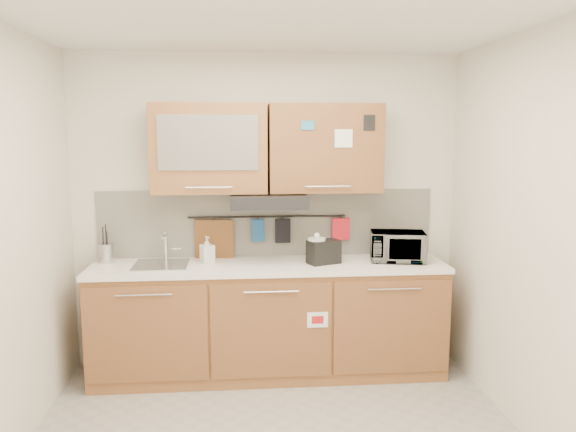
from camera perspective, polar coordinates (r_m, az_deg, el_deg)
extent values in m
plane|color=white|center=(3.25, -0.92, 19.96)|extent=(3.20, 3.20, 0.00)
plane|color=silver|center=(4.73, -2.16, 0.50)|extent=(3.20, 0.00, 3.20)
plane|color=silver|center=(3.72, 24.56, -2.42)|extent=(0.00, 3.00, 3.00)
cube|color=#A26639|center=(4.63, -1.92, -10.61)|extent=(2.80, 0.60, 0.88)
cube|color=black|center=(4.78, -1.89, -15.03)|extent=(2.80, 0.54, 0.10)
cube|color=brown|center=(4.38, -14.23, -11.59)|extent=(0.91, 0.02, 0.74)
cylinder|color=silver|center=(4.26, -14.44, -7.78)|extent=(0.41, 0.01, 0.01)
cube|color=brown|center=(4.33, -1.70, -11.57)|extent=(0.91, 0.02, 0.74)
cylinder|color=silver|center=(4.21, -1.70, -7.72)|extent=(0.41, 0.01, 0.01)
cube|color=brown|center=(4.48, 10.55, -11.04)|extent=(0.91, 0.02, 0.74)
cylinder|color=silver|center=(4.36, 10.74, -7.30)|extent=(0.41, 0.01, 0.01)
cube|color=white|center=(4.50, -1.94, -5.10)|extent=(2.82, 0.62, 0.04)
cube|color=silver|center=(4.73, -2.15, -0.72)|extent=(2.80, 0.02, 0.56)
cube|color=#A26639|center=(4.51, -7.98, 6.81)|extent=(0.90, 0.35, 0.70)
cube|color=silver|center=(4.32, -8.12, 7.40)|extent=(0.76, 0.02, 0.42)
cube|color=brown|center=(4.55, 3.74, 6.89)|extent=(0.90, 0.35, 0.70)
cube|color=white|center=(4.39, 5.67, 7.85)|extent=(0.14, 0.00, 0.14)
cube|color=black|center=(4.46, -2.01, 1.59)|extent=(0.60, 0.46, 0.10)
cube|color=silver|center=(4.54, -12.76, -4.98)|extent=(0.42, 0.40, 0.03)
cylinder|color=silver|center=(4.67, -12.31, -3.03)|extent=(0.03, 0.03, 0.24)
cylinder|color=silver|center=(4.57, -12.47, -2.00)|extent=(0.02, 0.18, 0.02)
cylinder|color=black|center=(4.68, -2.13, -0.07)|extent=(1.30, 0.02, 0.02)
cylinder|color=#B5B5BA|center=(4.74, -17.98, -3.60)|extent=(0.15, 0.15, 0.16)
cylinder|color=black|center=(4.74, -18.24, -2.78)|extent=(0.01, 0.01, 0.29)
cylinder|color=black|center=(4.71, -17.87, -3.03)|extent=(0.01, 0.01, 0.26)
cylinder|color=black|center=(4.74, -17.97, -2.63)|extent=(0.01, 0.01, 0.31)
cylinder|color=black|center=(4.71, -18.24, -3.22)|extent=(0.01, 0.01, 0.23)
cylinder|color=white|center=(4.48, 2.93, -3.54)|extent=(0.19, 0.19, 0.21)
sphere|color=white|center=(4.45, 2.95, -2.00)|extent=(0.05, 0.05, 0.05)
cube|color=white|center=(4.45, 4.05, -3.49)|extent=(0.03, 0.03, 0.13)
cylinder|color=black|center=(4.50, 2.92, -4.74)|extent=(0.16, 0.16, 0.01)
cube|color=black|center=(4.48, 3.64, -3.66)|extent=(0.28, 0.23, 0.19)
cube|color=black|center=(4.44, 3.16, -2.63)|extent=(0.10, 0.13, 0.01)
cube|color=black|center=(4.49, 4.14, -2.53)|extent=(0.10, 0.13, 0.01)
imported|color=#999999|center=(4.64, 11.06, -3.05)|extent=(0.48, 0.36, 0.24)
imported|color=#999999|center=(4.54, -8.21, -3.39)|extent=(0.13, 0.13, 0.21)
cube|color=brown|center=(4.70, -7.49, -2.78)|extent=(0.32, 0.05, 0.39)
cube|color=#1E4F8C|center=(4.68, -3.08, -1.46)|extent=(0.11, 0.03, 0.18)
cube|color=black|center=(4.69, -0.53, -1.52)|extent=(0.13, 0.04, 0.20)
cube|color=red|center=(4.76, 5.37, -1.33)|extent=(0.15, 0.04, 0.18)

